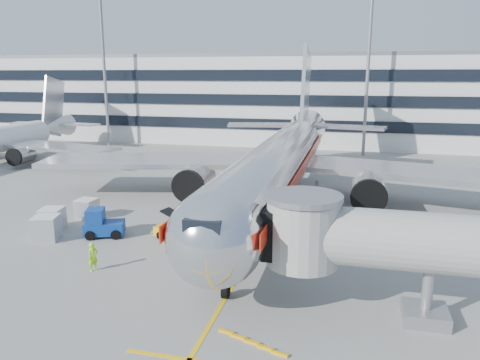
% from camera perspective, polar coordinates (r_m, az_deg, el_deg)
% --- Properties ---
extents(ground, '(180.00, 180.00, 0.00)m').
position_cam_1_polar(ground, '(34.16, 1.87, -8.23)').
color(ground, gray).
rests_on(ground, ground).
extents(lead_in_line, '(0.25, 70.00, 0.01)m').
position_cam_1_polar(lead_in_line, '(43.48, 4.60, -3.59)').
color(lead_in_line, yellow).
rests_on(lead_in_line, ground).
extents(stop_bar, '(6.00, 0.25, 0.01)m').
position_cam_1_polar(stop_bar, '(22.11, -6.19, -20.95)').
color(stop_bar, yellow).
rests_on(stop_bar, ground).
extents(main_jet, '(50.95, 48.70, 16.06)m').
position_cam_1_polar(main_jet, '(44.15, 5.06, 2.30)').
color(main_jet, silver).
rests_on(main_jet, ground).
extents(jet_bridge, '(17.80, 4.50, 7.00)m').
position_cam_1_polar(jet_bridge, '(25.32, 26.09, -7.91)').
color(jet_bridge, silver).
rests_on(jet_bridge, ground).
extents(terminal, '(150.00, 24.25, 15.60)m').
position_cam_1_polar(terminal, '(89.50, 9.72, 9.80)').
color(terminal, silver).
rests_on(terminal, ground).
extents(light_mast_west, '(2.40, 1.20, 25.45)m').
position_cam_1_polar(light_mast_west, '(84.19, -16.29, 14.12)').
color(light_mast_west, gray).
rests_on(light_mast_west, ground).
extents(light_mast_centre, '(2.40, 1.20, 25.45)m').
position_cam_1_polar(light_mast_centre, '(73.26, 15.42, 14.44)').
color(light_mast_centre, gray).
rests_on(light_mast_centre, ground).
extents(belt_loader, '(4.75, 2.73, 2.22)m').
position_cam_1_polar(belt_loader, '(35.69, -6.98, -6.30)').
color(belt_loader, '#FFB70A').
rests_on(belt_loader, ground).
extents(baggage_tug, '(3.34, 2.67, 2.21)m').
position_cam_1_polar(baggage_tug, '(37.61, -16.51, -5.21)').
color(baggage_tug, navy).
rests_on(baggage_tug, ground).
extents(cargo_container_left, '(1.96, 1.96, 1.79)m').
position_cam_1_polar(cargo_container_left, '(40.52, -21.90, -4.42)').
color(cargo_container_left, '#BABCC2').
rests_on(cargo_container_left, ground).
extents(cargo_container_right, '(1.68, 1.68, 1.68)m').
position_cam_1_polar(cargo_container_right, '(42.74, -18.17, -3.32)').
color(cargo_container_right, '#BABCC2').
rests_on(cargo_container_right, ground).
extents(cargo_container_front, '(2.16, 2.16, 1.87)m').
position_cam_1_polar(cargo_container_front, '(38.25, -22.52, -5.41)').
color(cargo_container_front, '#BABCC2').
rests_on(cargo_container_front, ground).
extents(ramp_worker, '(0.71, 0.81, 1.86)m').
position_cam_1_polar(ramp_worker, '(31.45, -17.49, -8.93)').
color(ramp_worker, '#9EFF1A').
rests_on(ramp_worker, ground).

